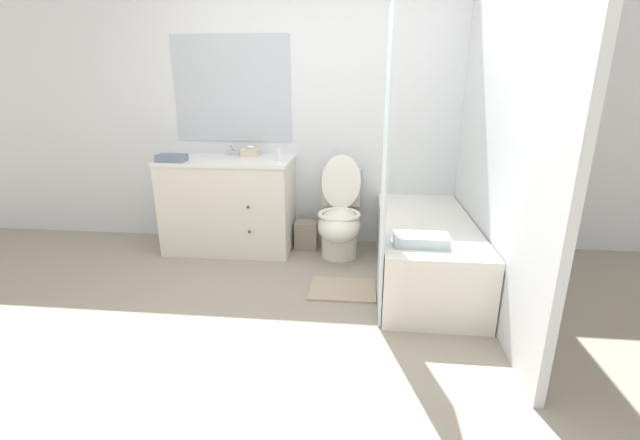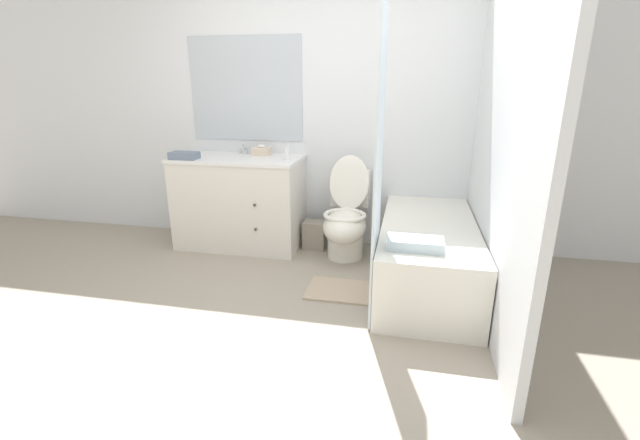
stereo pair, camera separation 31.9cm
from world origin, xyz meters
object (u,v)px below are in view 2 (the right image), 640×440
Objects in this scene: vanity_cabinet at (240,201)px; tissue_box at (262,151)px; bath_mat at (341,290)px; bathtub at (427,254)px; wastebasket at (315,235)px; toilet at (346,220)px; bath_towel_folded at (415,244)px; hand_towel_folded at (184,155)px; soap_dispenser at (287,153)px; sink_faucet at (245,150)px.

tissue_box is (0.18, 0.15, 0.45)m from vanity_cabinet.
bath_mat is at bearing -45.45° from tissue_box.
bathtub is 3.20× the size of bath_mat.
wastebasket is (-1.00, 0.57, -0.12)m from bathtub.
toilet is 1.78× the size of bath_mat.
bath_towel_folded is (0.90, -1.10, 0.39)m from wastebasket.
bath_towel_folded is at bearing -22.82° from hand_towel_folded.
vanity_cabinet reaches higher than wastebasket.
tissue_box reaches higher than toilet.
tissue_box is at bearing 164.60° from toilet.
hand_towel_folded is (-0.90, -0.14, -0.03)m from soap_dispenser.
tissue_box is at bearing 140.00° from bath_towel_folded.
wastebasket is 0.92m from tissue_box.
sink_faucet reaches higher than hand_towel_folded.
sink_faucet is 0.54m from soap_dispenser.
bath_towel_folded is at bearing -41.65° from soap_dispenser.
bathtub is at bearing -20.46° from soap_dispenser.
toilet is 1.54m from hand_towel_folded.
soap_dispenser is (0.31, -0.20, 0.02)m from tissue_box.
hand_towel_folded is at bearing -150.05° from tissue_box.
vanity_cabinet is 1.91m from bath_towel_folded.
sink_faucet is at bearing 166.42° from tissue_box.
bath_towel_folded is at bearing -58.84° from toilet.
toilet is at bearing -3.27° from soap_dispenser.
tissue_box is at bearing 134.55° from bath_mat.
sink_faucet reaches higher than tissue_box.
vanity_cabinet reaches higher than bath_mat.
sink_faucet is 0.09× the size of bathtub.
wastebasket is 1.71× the size of tissue_box.
bathtub is (1.70, -0.70, -0.63)m from sink_faucet.
toilet is 5.87× the size of tissue_box.
bath_mat is (0.07, -0.69, -0.33)m from toilet.
sink_faucet reaches higher than bath_towel_folded.
tissue_box is 1.56m from bath_mat.
tissue_box is (-1.53, 0.66, 0.64)m from bathtub.
bathtub is 1.78m from tissue_box.
wastebasket is at bearing 26.90° from soap_dispenser.
toilet is at bearing 148.28° from bathtub.
soap_dispenser reaches higher than bath_towel_folded.
sink_faucet is 0.16× the size of toilet.
wastebasket is 1.07× the size of hand_towel_folded.
hand_towel_folded reaches higher than bath_towel_folded.
hand_towel_folded is (-1.44, -0.11, 0.54)m from toilet.
wastebasket reaches higher than bath_mat.
tissue_box is (-0.84, 0.23, 0.55)m from toilet.
soap_dispenser is 0.59× the size of hand_towel_folded.
bathtub is 6.17× the size of wastebasket.
tissue_box reaches higher than hand_towel_folded.
vanity_cabinet is 0.68m from soap_dispenser.
tissue_box is at bearing 40.78° from vanity_cabinet.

